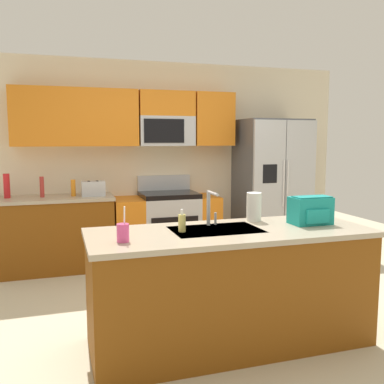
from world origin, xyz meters
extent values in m
plane|color=beige|center=(0.00, 0.00, 0.00)|extent=(9.00, 9.00, 0.00)
cube|color=beige|center=(0.00, 2.15, 1.30)|extent=(5.20, 0.10, 2.60)
cube|color=orange|center=(-1.50, 1.94, 1.85)|extent=(0.70, 0.32, 0.70)
cube|color=orange|center=(-0.75, 1.94, 1.85)|extent=(0.81, 0.32, 0.70)
cube|color=orange|center=(0.68, 1.94, 1.85)|extent=(0.53, 0.32, 0.70)
cube|color=#B7BABF|center=(0.04, 1.94, 1.69)|extent=(0.72, 0.32, 0.38)
cube|color=black|center=(-0.02, 1.78, 1.69)|extent=(0.52, 0.01, 0.30)
cube|color=orange|center=(0.04, 1.94, 2.04)|extent=(0.72, 0.32, 0.32)
cube|color=brown|center=(-1.38, 1.80, 0.43)|extent=(1.35, 0.60, 0.86)
cube|color=tan|center=(-1.38, 1.80, 0.88)|extent=(1.38, 0.63, 0.04)
cube|color=#B7BABF|center=(0.04, 1.80, 0.42)|extent=(0.72, 0.60, 0.84)
cube|color=black|center=(0.04, 1.50, 0.45)|extent=(0.60, 0.01, 0.36)
cube|color=black|center=(0.04, 1.80, 0.87)|extent=(0.72, 0.60, 0.06)
cube|color=#B7BABF|center=(0.04, 2.07, 1.00)|extent=(0.72, 0.06, 0.20)
cube|color=orange|center=(-0.50, 1.80, 0.42)|extent=(0.36, 0.60, 0.84)
cube|color=orange|center=(0.54, 1.80, 0.42)|extent=(0.28, 0.60, 0.84)
cube|color=#4C4F54|center=(1.48, 1.75, 0.93)|extent=(0.90, 0.70, 1.85)
cube|color=#B7BABF|center=(1.26, 1.38, 0.93)|extent=(0.44, 0.04, 1.81)
cube|color=#B7BABF|center=(1.71, 1.38, 0.93)|extent=(0.44, 0.04, 1.81)
cylinder|color=silver|center=(1.45, 1.35, 1.02)|extent=(0.02, 0.02, 0.60)
cylinder|color=silver|center=(1.51, 1.35, 1.02)|extent=(0.02, 0.02, 0.60)
cube|color=black|center=(1.26, 1.36, 1.15)|extent=(0.20, 0.00, 0.24)
cube|color=brown|center=(-0.09, -0.57, 0.43)|extent=(2.13, 0.79, 0.86)
cube|color=tan|center=(-0.09, -0.57, 0.88)|extent=(2.17, 0.83, 0.04)
cube|color=#B7BABF|center=(-0.19, -0.52, 0.89)|extent=(0.68, 0.44, 0.03)
cube|color=#B7BABF|center=(-0.93, 1.75, 0.99)|extent=(0.28, 0.16, 0.18)
cube|color=black|center=(-0.98, 1.75, 1.08)|extent=(0.03, 0.11, 0.01)
cube|color=black|center=(-0.88, 1.75, 1.08)|extent=(0.03, 0.11, 0.01)
cylinder|color=#B2332D|center=(-1.52, 1.80, 1.02)|extent=(0.05, 0.05, 0.25)
cylinder|color=red|center=(-1.91, 1.85, 1.04)|extent=(0.07, 0.07, 0.29)
cylinder|color=orange|center=(-1.16, 1.79, 1.00)|extent=(0.06, 0.06, 0.20)
cylinder|color=#B7BABF|center=(-0.19, -0.35, 1.04)|extent=(0.03, 0.03, 0.28)
cylinder|color=#B7BABF|center=(-0.19, -0.45, 1.17)|extent=(0.02, 0.20, 0.02)
cylinder|color=#B7BABF|center=(-0.13, -0.35, 0.95)|extent=(0.02, 0.02, 0.10)
cylinder|color=#EA4C93|center=(-0.92, -0.71, 0.96)|extent=(0.08, 0.08, 0.12)
cylinder|color=white|center=(-0.91, -0.71, 1.07)|extent=(0.01, 0.03, 0.14)
cylinder|color=#D8CC66|center=(-0.46, -0.52, 0.97)|extent=(0.06, 0.06, 0.13)
cylinder|color=white|center=(-0.46, -0.52, 1.05)|extent=(0.02, 0.02, 0.04)
cylinder|color=white|center=(0.24, -0.29, 1.02)|extent=(0.12, 0.12, 0.24)
cube|color=teal|center=(0.62, -0.55, 1.01)|extent=(0.32, 0.20, 0.22)
cube|color=#157D79|center=(0.62, -0.57, 1.11)|extent=(0.30, 0.14, 0.03)
cube|color=teal|center=(0.62, -0.65, 0.98)|extent=(0.20, 0.03, 0.11)
camera|label=1|loc=(-1.32, -3.53, 1.59)|focal=39.98mm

